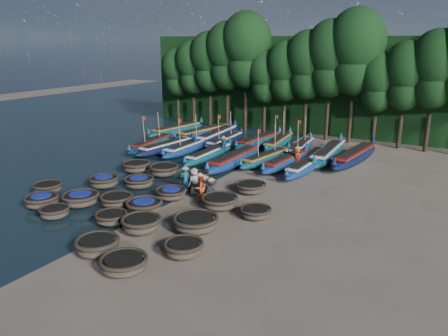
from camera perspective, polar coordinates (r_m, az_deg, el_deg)
The scene contains 61 objects.
ground at distance 28.75m, azimuth -4.48°, elevation -3.33°, with size 120.00×120.00×0.00m, color #806F5D.
foliage_wall at distance 48.31m, azimuth 12.11°, elevation 10.56°, with size 40.00×3.00×10.00m, color black.
coracle_3 at distance 21.55m, azimuth -16.20°, elevation -9.67°, with size 2.25×2.25×0.83m.
coracle_4 at distance 19.85m, azimuth -12.97°, elevation -12.05°, with size 2.60×2.60×0.70m.
coracle_5 at distance 28.39m, azimuth -22.71°, elevation -3.94°, with size 2.49×2.49×0.76m.
coracle_6 at distance 26.50m, azimuth -21.25°, elevation -5.36°, with size 1.80×1.80×0.66m.
coracle_7 at distance 24.74m, azimuth -14.50°, elevation -6.27°, with size 2.02×2.02×0.67m.
coracle_8 at distance 23.36m, azimuth -10.74°, elevation -7.16°, with size 2.63×2.63×0.83m.
coracle_9 at distance 20.70m, azimuth -5.30°, elevation -10.34°, with size 2.18×2.18×0.73m.
coracle_10 at distance 30.84m, azimuth -22.04°, elevation -2.37°, with size 2.36×2.36×0.68m.
coracle_11 at distance 27.82m, azimuth -18.21°, elevation -3.83°, with size 2.76×2.76×0.80m.
coracle_12 at distance 27.04m, azimuth -13.85°, elevation -4.09°, with size 2.36×2.36×0.77m.
coracle_13 at distance 25.63m, azimuth -10.39°, elevation -4.96°, with size 2.40×2.40×0.82m.
coracle_14 at distance 23.12m, azimuth -3.72°, elevation -7.13°, with size 2.86×2.86×0.84m.
coracle_15 at distance 30.69m, azimuth -15.41°, elevation -1.68°, with size 2.18×2.18×0.80m.
coracle_16 at distance 30.15m, azimuth -11.05°, elevation -1.78°, with size 2.41×2.41×0.74m.
coracle_17 at distance 27.76m, azimuth -6.90°, elevation -3.28°, with size 2.01×2.01×0.68m.
coracle_18 at distance 26.01m, azimuth -0.57°, elevation -4.41°, with size 2.26×2.26×0.79m.
coracle_19 at distance 24.78m, azimuth 4.15°, elevation -5.76°, with size 2.16×2.16×0.63m.
coracle_20 at distance 33.65m, azimuth -11.40°, elevation 0.20°, with size 2.59×2.59×0.81m.
coracle_21 at distance 32.35m, azimuth -7.87°, elevation -0.25°, with size 2.67×2.67×0.85m.
coracle_22 at distance 30.81m, azimuth -3.56°, elevation -1.13°, with size 1.80×1.80×0.72m.
coracle_23 at distance 28.99m, azimuth -2.84°, elevation -2.23°, with size 2.24×2.24×0.75m.
coracle_24 at distance 28.72m, azimuth 3.50°, elevation -2.51°, with size 2.52×2.52×0.67m.
long_boat_1 at distance 40.51m, azimuth -9.35°, elevation 3.17°, with size 2.45×7.64×3.28m.
long_boat_2 at distance 39.14m, azimuth -7.57°, elevation 2.75°, with size 1.97×7.51×1.33m.
long_boat_3 at distance 38.62m, azimuth -4.64°, elevation 2.69°, with size 1.61×7.83×3.33m.
long_boat_4 at distance 36.29m, azimuth -1.95°, elevation 1.79°, with size 1.59×7.57×1.33m.
long_boat_5 at distance 34.57m, azimuth 1.39°, elevation 1.18°, with size 1.75×8.70×1.53m.
long_boat_6 at distance 35.39m, azimuth 5.56°, elevation 1.31°, with size 2.23×7.25×3.11m.
long_boat_7 at distance 34.59m, azimuth 8.13°, elevation 0.90°, with size 1.87×7.66×1.35m.
long_boat_8 at distance 33.55m, azimuth 10.72°, elevation 0.28°, with size 1.48×7.69×1.35m.
long_boat_9 at distance 46.21m, azimuth -6.20°, elevation 4.98°, with size 2.49×8.06×1.43m.
long_boat_10 at distance 44.47m, azimuth -2.61°, elevation 4.65°, with size 2.82×8.65×1.54m.
long_boat_11 at distance 42.80m, azimuth -0.95°, elevation 4.24°, with size 2.51×9.14×1.62m.
long_boat_12 at distance 41.04m, azimuth 0.09°, elevation 3.54°, with size 1.78×7.49×3.19m.
long_boat_13 at distance 41.21m, azimuth 4.62°, elevation 3.57°, with size 2.16×7.81×1.38m.
long_boat_14 at distance 40.90m, azimuth 7.15°, elevation 3.38°, with size 2.20×7.63×3.26m.
long_boat_15 at distance 38.99m, azimuth 9.94°, elevation 2.61°, with size 2.18×7.59×3.24m.
long_boat_16 at distance 37.25m, azimuth 13.47°, elevation 1.89°, with size 2.20×9.06×1.60m.
long_boat_17 at distance 36.89m, azimuth 16.73°, elevation 1.50°, with size 2.40×9.14×1.61m.
fisherman_0 at distance 28.44m, azimuth -3.88°, elevation -1.64°, with size 0.78×0.95×1.86m.
fisherman_1 at distance 28.71m, azimuth -5.06°, elevation -1.37°, with size 0.73×0.63×1.90m.
fisherman_2 at distance 27.03m, azimuth -3.15°, elevation -2.50°, with size 0.84×0.99×1.98m.
fisherman_3 at distance 26.71m, azimuth -1.69°, elevation -2.96°, with size 0.63×1.04×1.78m.
fisherman_4 at distance 27.17m, azimuth -2.51°, elevation -2.57°, with size 0.96×0.87×1.77m.
fisherman_5 at distance 37.44m, azimuth -0.06°, elevation 2.85°, with size 1.15×1.62×1.89m.
fisherman_6 at distance 34.57m, azimuth 9.55°, elevation 1.47°, with size 0.96×0.93×1.86m.
tree_0 at distance 52.78m, azimuth -6.16°, elevation 12.37°, with size 3.68×3.68×8.68m.
tree_1 at distance 51.37m, azimuth -4.08°, elevation 13.06°, with size 4.09×4.09×9.65m.
tree_2 at distance 50.05m, azimuth -1.88°, elevation 13.78°, with size 4.51×4.51×10.63m.
tree_3 at distance 48.80m, azimuth 0.44°, elevation 14.51°, with size 4.92×4.92×11.60m.
tree_4 at distance 47.64m, azimuth 2.91°, elevation 15.25°, with size 5.34×5.34×12.58m.
tree_5 at distance 46.73m, azimuth 5.39°, elevation 11.85°, with size 3.68×3.68×8.68m.
tree_6 at distance 45.72m, azimuth 8.07°, elevation 12.51°, with size 4.09×4.09×9.65m.
tree_7 at distance 44.82m, azimuth 10.87°, elevation 13.17°, with size 4.51×4.51×10.63m.
tree_8 at distance 44.03m, azimuth 13.80°, elevation 13.82°, with size 4.92×4.92×11.60m.
tree_9 at distance 43.35m, azimuth 16.84°, elevation 14.46°, with size 5.34×5.34×12.58m.
tree_10 at distance 42.97m, azimuth 19.54°, elevation 10.59°, with size 3.68×3.68×8.68m.
tree_11 at distance 42.50m, azimuth 22.70°, elevation 11.13°, with size 4.09×4.09×9.65m.
tree_12 at distance 42.16m, azimuth 25.93°, elevation 11.64°, with size 4.51×4.51×10.63m.
Camera 1 is at (15.91, -21.86, 9.77)m, focal length 35.00 mm.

